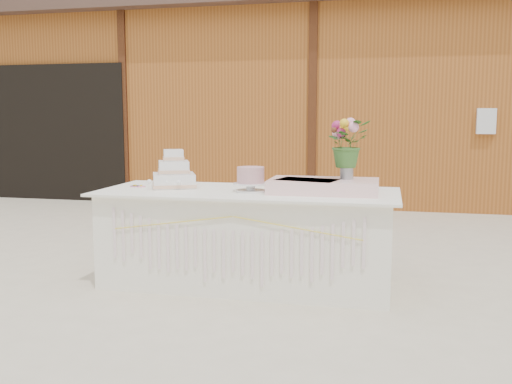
% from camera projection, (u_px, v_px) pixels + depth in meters
% --- Properties ---
extents(ground, '(80.00, 80.00, 0.00)m').
position_uv_depth(ground, '(248.00, 283.00, 4.69)').
color(ground, beige).
rests_on(ground, ground).
extents(barn, '(12.60, 4.60, 3.30)m').
position_uv_depth(barn, '(326.00, 99.00, 10.26)').
color(barn, '#9A5720').
rests_on(barn, ground).
extents(cake_table, '(2.40, 1.00, 0.77)m').
position_uv_depth(cake_table, '(248.00, 237.00, 4.64)').
color(cake_table, white).
rests_on(cake_table, ground).
extents(wedding_cake, '(0.46, 0.46, 0.32)m').
position_uv_depth(wedding_cake, '(174.00, 175.00, 4.79)').
color(wedding_cake, white).
rests_on(wedding_cake, cake_table).
extents(pink_cake_stand, '(0.27, 0.27, 0.20)m').
position_uv_depth(pink_cake_stand, '(251.00, 178.00, 4.50)').
color(pink_cake_stand, white).
rests_on(pink_cake_stand, cake_table).
extents(satin_runner, '(0.85, 0.50, 0.11)m').
position_uv_depth(satin_runner, '(324.00, 186.00, 4.45)').
color(satin_runner, '#FACBC9').
rests_on(satin_runner, cake_table).
extents(flower_vase, '(0.10, 0.10, 0.14)m').
position_uv_depth(flower_vase, '(347.00, 170.00, 4.45)').
color(flower_vase, '#ABABB0').
rests_on(flower_vase, satin_runner).
extents(bouquet, '(0.44, 0.44, 0.37)m').
position_uv_depth(bouquet, '(347.00, 137.00, 4.41)').
color(bouquet, '#39692A').
rests_on(bouquet, flower_vase).
extents(loose_flowers, '(0.16, 0.37, 0.02)m').
position_uv_depth(loose_flowers, '(142.00, 185.00, 4.88)').
color(loose_flowers, pink).
rests_on(loose_flowers, cake_table).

